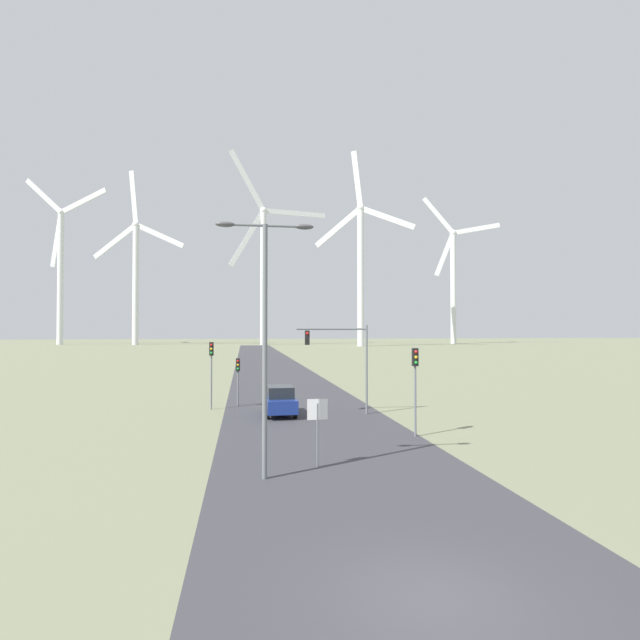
# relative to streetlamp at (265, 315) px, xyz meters

# --- Properties ---
(ground_plane) EXTENTS (600.00, 600.00, 0.00)m
(ground_plane) POSITION_rel_streetlamp_xyz_m (3.01, -8.47, -5.86)
(ground_plane) COLOR #757A5B
(road_surface) EXTENTS (10.00, 240.00, 0.01)m
(road_surface) POSITION_rel_streetlamp_xyz_m (3.01, 39.53, -5.86)
(road_surface) COLOR #38383D
(road_surface) RESTS_ON ground
(streetlamp) EXTENTS (3.54, 0.32, 9.19)m
(streetlamp) POSITION_rel_streetlamp_xyz_m (0.00, 0.00, 0.00)
(streetlamp) COLOR slate
(streetlamp) RESTS_ON ground
(stop_sign_near) EXTENTS (0.81, 0.07, 2.64)m
(stop_sign_near) POSITION_rel_streetlamp_xyz_m (2.09, 1.23, -4.01)
(stop_sign_near) COLOR slate
(stop_sign_near) RESTS_ON ground
(traffic_light_post_near_left) EXTENTS (0.28, 0.34, 4.51)m
(traffic_light_post_near_left) POSITION_rel_streetlamp_xyz_m (-2.90, 16.23, -2.57)
(traffic_light_post_near_left) COLOR slate
(traffic_light_post_near_left) RESTS_ON ground
(traffic_light_post_near_right) EXTENTS (0.28, 0.33, 4.41)m
(traffic_light_post_near_right) POSITION_rel_streetlamp_xyz_m (7.75, 6.00, -2.64)
(traffic_light_post_near_right) COLOR slate
(traffic_light_post_near_right) RESTS_ON ground
(traffic_light_post_mid_left) EXTENTS (0.28, 0.34, 3.33)m
(traffic_light_post_mid_left) POSITION_rel_streetlamp_xyz_m (-1.16, 17.64, -3.42)
(traffic_light_post_mid_left) COLOR slate
(traffic_light_post_mid_left) RESTS_ON ground
(traffic_light_mast_overhead) EXTENTS (4.55, 0.35, 5.64)m
(traffic_light_mast_overhead) POSITION_rel_streetlamp_xyz_m (5.36, 12.91, -1.81)
(traffic_light_mast_overhead) COLOR slate
(traffic_light_mast_overhead) RESTS_ON ground
(car_approaching) EXTENTS (1.90, 4.14, 1.83)m
(car_approaching) POSITION_rel_streetlamp_xyz_m (1.50, 13.23, -4.95)
(car_approaching) COLOR navy
(car_approaching) RESTS_ON ground
(wind_turbine_far_left) EXTENTS (33.24, 14.87, 63.33)m
(wind_turbine_far_left) POSITION_rel_streetlamp_xyz_m (-68.42, 179.60, 24.52)
(wind_turbine_far_left) COLOR silver
(wind_turbine_far_left) RESTS_ON ground
(wind_turbine_left) EXTENTS (34.03, 10.65, 63.96)m
(wind_turbine_left) POSITION_rel_streetlamp_xyz_m (-39.92, 171.56, 21.55)
(wind_turbine_left) COLOR silver
(wind_turbine_left) RESTS_ON ground
(wind_turbine_center) EXTENTS (36.54, 7.85, 71.06)m
(wind_turbine_center) POSITION_rel_streetlamp_xyz_m (6.23, 166.54, 25.22)
(wind_turbine_center) COLOR silver
(wind_turbine_center) RESTS_ON ground
(wind_turbine_right) EXTENTS (30.63, 16.88, 65.75)m
(wind_turbine_right) POSITION_rel_streetlamp_xyz_m (37.69, 143.93, 22.67)
(wind_turbine_right) COLOR silver
(wind_turbine_right) RESTS_ON ground
(wind_turbine_far_right) EXTENTS (29.31, 8.24, 58.81)m
(wind_turbine_far_right) POSITION_rel_streetlamp_xyz_m (81.44, 169.36, 21.32)
(wind_turbine_far_right) COLOR silver
(wind_turbine_far_right) RESTS_ON ground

